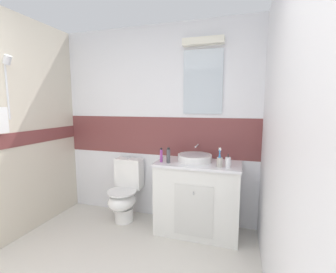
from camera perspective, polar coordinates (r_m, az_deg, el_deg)
The scene contains 9 objects.
wall_back_tiled at distance 3.04m, azimuth -2.59°, elevation 3.21°, with size 3.20×0.20×2.50m.
wall_right_plain at distance 1.65m, azimuth 27.84°, elevation -1.83°, with size 0.10×3.48×2.50m, color white.
vanity_cabinet at distance 2.81m, azimuth 7.35°, elevation -14.82°, with size 0.96×0.51×0.85m.
sink_basin at distance 2.71m, azimuth 6.70°, elevation -5.20°, with size 0.40×0.44×0.17m.
toilet at distance 3.12m, azimuth -10.69°, elevation -13.52°, with size 0.37×0.50×0.81m.
toothbrush_cup at distance 2.50m, azimuth 12.74°, elevation -6.08°, with size 0.06×0.06×0.21m.
soap_dispenser at distance 2.50m, azimuth 14.71°, elevation -6.22°, with size 0.06×0.06×0.15m.
toothpaste_tube_upright at distance 2.65m, azimuth -1.69°, elevation -4.73°, with size 0.03×0.03×0.17m.
deodorant_spray_can at distance 2.60m, azimuth 0.10°, elevation -4.81°, with size 0.04×0.04×0.18m.
Camera 1 is at (1.05, -0.40, 1.50)m, focal length 24.47 mm.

